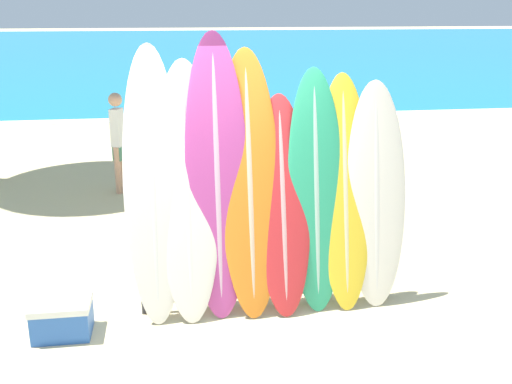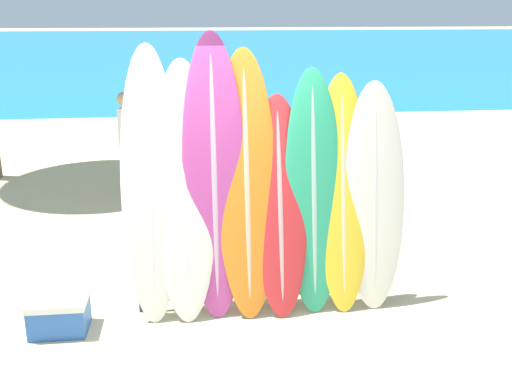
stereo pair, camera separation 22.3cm
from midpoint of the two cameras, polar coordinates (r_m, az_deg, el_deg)
name	(u,v)px [view 1 (the left image)]	position (r m, az deg, el deg)	size (l,w,h in m)	color
ground_plane	(233,327)	(5.70, -3.37, -12.70)	(160.00, 160.00, 0.00)	beige
ocean_water	(173,47)	(45.12, -8.07, 13.53)	(120.00, 60.00, 0.01)	teal
surfboard_rack	(268,259)	(5.84, 0.05, -6.44)	(2.46, 0.04, 0.91)	#28282D
surfboard_slot_0	(153,186)	(5.59, -10.92, 0.60)	(0.54, 0.68, 2.54)	silver
surfboard_slot_1	(187,192)	(5.59, -7.69, 0.02)	(0.59, 0.71, 2.40)	silver
surfboard_slot_2	(217,177)	(5.58, -4.87, 1.39)	(0.59, 0.62, 2.64)	#B23D8E
surfboard_slot_3	(250,184)	(5.62, -1.75, 0.75)	(0.58, 0.72, 2.49)	orange
surfboard_slot_4	(283,206)	(5.67, 1.44, -1.32)	(0.53, 0.65, 2.07)	red
surfboard_slot_5	(316,191)	(5.72, 4.63, 0.05)	(0.55, 0.55, 2.31)	#289E70
surfboard_slot_6	(345,193)	(5.80, 7.38, -0.10)	(0.52, 0.59, 2.25)	yellow
surfboard_slot_7	(376,195)	(5.88, 10.31, -0.33)	(0.59, 0.48, 2.18)	silver
person_near_water	(200,148)	(8.21, -6.10, 4.17)	(0.24, 0.31, 1.82)	tan
person_mid_beach	(118,139)	(9.64, -13.67, 4.94)	(0.21, 0.26, 1.58)	tan
person_far_left	(176,99)	(13.71, -8.08, 8.76)	(0.25, 0.27, 1.55)	#A87A5B
cooler_box	(62,317)	(5.80, -19.05, -11.23)	(0.52, 0.41, 0.33)	#2D60B7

